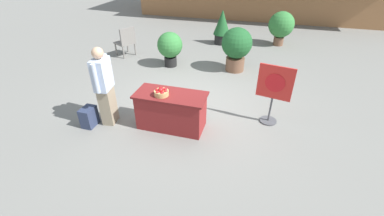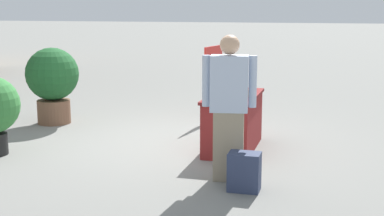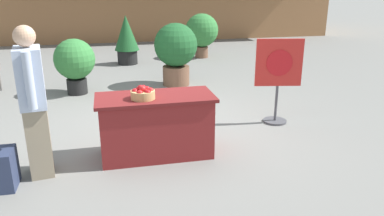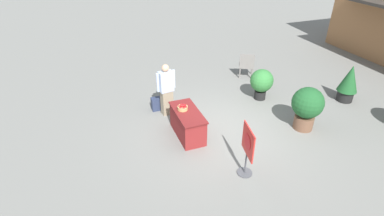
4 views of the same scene
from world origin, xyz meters
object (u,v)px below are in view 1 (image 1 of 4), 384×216
Objects in this scene: apple_basket at (161,92)px; potted_plant_far_left at (281,25)px; potted_plant_near_right at (237,46)px; display_table at (171,111)px; patio_chair at (126,40)px; backpack at (89,117)px; person_visitor at (104,87)px; poster_board at (274,92)px; potted_plant_near_left at (170,46)px; potted_plant_far_right at (222,26)px.

potted_plant_far_left is (2.27, 6.18, -0.09)m from apple_basket.
apple_basket is 0.22× the size of potted_plant_near_right.
display_table is 4.50m from patio_chair.
patio_chair is 5.64m from potted_plant_far_left.
patio_chair reaches higher than backpack.
person_visitor is (-1.32, -0.20, 0.46)m from display_table.
person_visitor is 1.33× the size of potted_plant_far_left.
potted_plant_near_left is (-3.08, 2.31, -0.10)m from poster_board.
display_table is at bearing -58.11° from poster_board.
potted_plant_near_left is at bearing 78.11° from person_visitor.
potted_plant_far_left is at bearing 69.84° from apple_basket.
apple_basket is at bearing -3.02° from person_visitor.
person_visitor is 1.30× the size of potted_plant_far_right.
display_table is at bearing -104.63° from potted_plant_near_right.
potted_plant_far_right is at bearing -114.23° from patio_chair.
poster_board is at bearing -68.37° from potted_plant_far_right.
backpack is at bearing -124.14° from potted_plant_near_right.
potted_plant_far_right is at bearing 68.76° from person_visitor.
poster_board is at bearing -36.86° from potted_plant_near_left.
apple_basket is at bearing 155.70° from patio_chair.
person_visitor reaches higher than potted_plant_far_left.
patio_chair is at bearing 127.43° from apple_basket.
poster_board is 5.53m from patio_chair.
person_visitor is at bearing -62.88° from poster_board.
poster_board is 1.04× the size of potted_plant_far_left.
potted_plant_far_left is (3.44, 6.30, -0.10)m from person_visitor.
backpack is (-1.66, -0.45, -0.18)m from display_table.
poster_board is 1.30× the size of patio_chair.
potted_plant_far_left is 4.47m from potted_plant_near_left.
potted_plant_far_left is (3.78, 6.54, 0.53)m from backpack.
potted_plant_far_left is 0.96× the size of potted_plant_near_right.
potted_plant_far_right is (1.31, 5.86, -0.16)m from person_visitor.
backpack is 3.83m from poster_board.
patio_chair is 1.78m from potted_plant_near_left.
potted_plant_far_right is at bearing -147.27° from poster_board.
potted_plant_near_left is (-3.26, -3.05, -0.11)m from potted_plant_far_left.
potted_plant_near_left is at bearing -173.73° from potted_plant_near_right.
display_table is at bearing 0.00° from person_visitor.
person_visitor is 3.94× the size of backpack.
potted_plant_far_right is at bearing 88.63° from apple_basket.
patio_chair is (-2.87, 3.47, 0.15)m from display_table.
patio_chair is (-1.55, 3.67, -0.30)m from person_visitor.
person_visitor is 6.01m from potted_plant_far_right.
person_visitor is at bearing -118.67° from potted_plant_far_left.
patio_chair is 0.76× the size of potted_plant_near_right.
apple_basket is at bearing -110.16° from potted_plant_far_left.
backpack is at bearing -166.63° from apple_basket.
backpack is at bearing -105.12° from potted_plant_far_right.
poster_board is at bearing 18.16° from backpack.
backpack is 0.40× the size of potted_plant_near_left.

